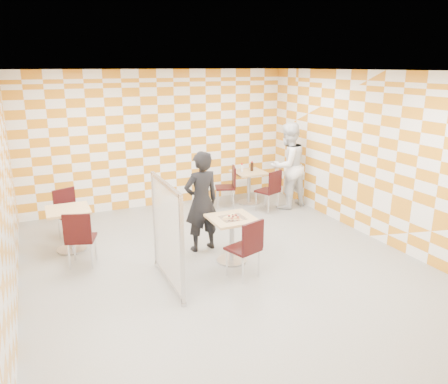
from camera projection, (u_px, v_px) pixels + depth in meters
name	position (u px, v px, depth m)	size (l,w,h in m)	color
room_shell	(210.00, 167.00, 7.05)	(7.00, 7.00, 7.00)	gray
main_table	(232.00, 232.00, 6.99)	(0.70, 0.70, 0.75)	tan
second_table	(249.00, 182.00, 9.99)	(0.70, 0.70, 0.75)	tan
empty_table	(69.00, 222.00, 7.41)	(0.70, 0.70, 0.75)	tan
chair_main_front	(247.00, 245.00, 6.39)	(0.53, 0.54, 0.92)	black
chair_second_front	(271.00, 188.00, 9.38)	(0.55, 0.56, 0.92)	black
chair_second_side	(229.00, 183.00, 9.72)	(0.54, 0.53, 0.92)	black
chair_empty_near	(80.00, 235.00, 6.75)	(0.54, 0.54, 0.92)	black
chair_empty_far	(68.00, 210.00, 7.94)	(0.55, 0.56, 0.92)	black
partition	(167.00, 234.00, 6.14)	(0.08, 1.38, 1.55)	white
man_dark	(201.00, 202.00, 7.35)	(0.63, 0.41, 1.73)	black
man_white	(288.00, 166.00, 9.60)	(0.92, 0.72, 1.90)	white
pizza_on_foil	(232.00, 217.00, 6.90)	(0.40, 0.40, 0.04)	silver
sport_bottle	(242.00, 168.00, 9.87)	(0.06, 0.06, 0.20)	white
soda_bottle	(252.00, 166.00, 9.96)	(0.07, 0.07, 0.23)	black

